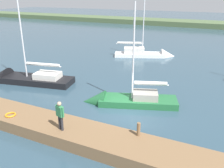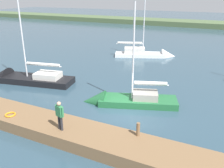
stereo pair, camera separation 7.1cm
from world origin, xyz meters
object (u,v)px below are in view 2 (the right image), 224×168
mooring_post_far (138,129)px  sailboat_near_dock (149,55)px  life_ring_buoy (10,115)px  sailboat_far_right (124,102)px  sailboat_outer_mooring (23,79)px  person_on_dock (60,114)px

mooring_post_far → sailboat_near_dock: bearing=-73.5°
mooring_post_far → life_ring_buoy: bearing=9.6°
sailboat_far_right → life_ring_buoy: bearing=30.5°
sailboat_near_dock → sailboat_far_right: (-2.87, 14.64, -0.15)m
life_ring_buoy → sailboat_outer_mooring: (5.40, -6.38, -0.54)m
life_ring_buoy → person_on_dock: 3.94m
mooring_post_far → life_ring_buoy: size_ratio=1.13×
sailboat_far_right → person_on_dock: 6.35m
life_ring_buoy → sailboat_outer_mooring: bearing=-49.8°
mooring_post_far → life_ring_buoy: (7.86, 1.33, -0.32)m
sailboat_near_dock → sailboat_far_right: bearing=-100.9°
sailboat_far_right → sailboat_outer_mooring: 10.39m
mooring_post_far → sailboat_far_right: 5.62m
person_on_dock → sailboat_outer_mooring: bearing=71.8°
mooring_post_far → sailboat_outer_mooring: 14.22m
mooring_post_far → sailboat_far_right: sailboat_far_right is taller
mooring_post_far → sailboat_far_right: size_ratio=0.09×
life_ring_buoy → mooring_post_far: bearing=-170.4°
sailboat_far_right → sailboat_near_dock: bearing=-98.9°
life_ring_buoy → sailboat_far_right: bearing=-129.5°
mooring_post_far → sailboat_far_right: bearing=-58.7°
mooring_post_far → life_ring_buoy: mooring_post_far is taller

